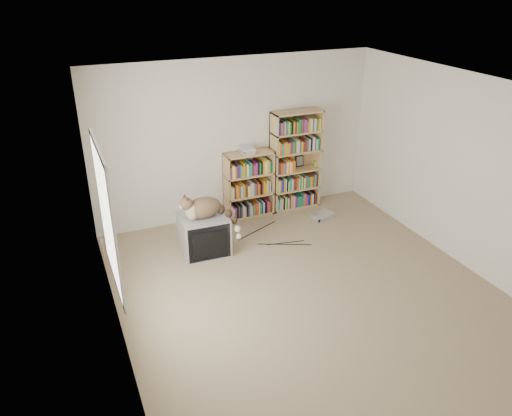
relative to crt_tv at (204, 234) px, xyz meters
name	(u,v)px	position (x,y,z in m)	size (l,w,h in m)	color
floor	(309,294)	(0.88, -1.49, -0.28)	(4.50, 5.00, 0.01)	tan
wall_back	(236,139)	(0.88, 1.01, 0.97)	(4.50, 0.02, 2.50)	silver
wall_front	(484,338)	(0.88, -3.99, 0.97)	(4.50, 0.02, 2.50)	silver
wall_left	(111,240)	(-1.37, -1.49, 0.97)	(0.02, 5.00, 2.50)	silver
wall_right	(468,174)	(3.13, -1.49, 0.97)	(0.02, 5.00, 2.50)	silver
ceiling	(320,91)	(0.88, -1.49, 2.22)	(4.50, 5.00, 0.02)	white
window	(107,217)	(-1.36, -1.29, 1.12)	(0.02, 1.22, 1.52)	white
crt_tv	(204,234)	(0.00, 0.00, 0.00)	(0.66, 0.61, 0.56)	#9A9A9C
cat	(208,210)	(0.06, -0.06, 0.38)	(0.79, 0.55, 0.61)	#3A2817
bookcase_tall	(295,162)	(1.85, 0.87, 0.51)	(0.82, 0.30, 1.63)	tan
bookcase_short	(248,186)	(1.03, 0.87, 0.21)	(0.77, 0.30, 1.06)	tan
book_stack	(247,150)	(1.01, 0.86, 0.83)	(0.21, 0.27, 0.09)	#C8471A
green_mug	(316,163)	(2.23, 0.85, 0.44)	(0.08, 0.08, 0.09)	#75A22E
framed_print	(299,161)	(1.97, 0.95, 0.49)	(0.14, 0.01, 0.19)	black
dvd_player	(323,216)	(2.08, 0.27, -0.24)	(0.34, 0.24, 0.08)	silver
wall_outlet	(101,239)	(-1.36, 0.34, 0.04)	(0.01, 0.08, 0.13)	silver
floor_cables	(264,238)	(0.93, 0.01, -0.27)	(1.20, 0.70, 0.01)	black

